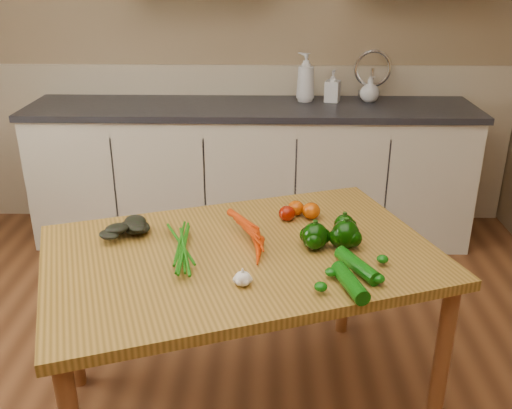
{
  "coord_description": "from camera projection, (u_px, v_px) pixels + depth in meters",
  "views": [
    {
      "loc": [
        0.31,
        -1.38,
        1.74
      ],
      "look_at": [
        0.26,
        0.73,
        0.84
      ],
      "focal_mm": 40.0,
      "sensor_mm": 36.0,
      "label": 1
    }
  ],
  "objects": [
    {
      "name": "zucchini_b",
      "position": [
        350.0,
        283.0,
        1.84
      ],
      "size": [
        0.11,
        0.21,
        0.05
      ],
      "primitive_type": "cylinder",
      "rotation": [
        1.57,
        0.0,
        0.28
      ],
      "color": "#084C08",
      "rests_on": "table"
    },
    {
      "name": "tomato_b",
      "position": [
        296.0,
        208.0,
        2.38
      ],
      "size": [
        0.07,
        0.07,
        0.06
      ],
      "primitive_type": "ellipsoid",
      "color": "#BC4504",
      "rests_on": "table"
    },
    {
      "name": "tomato_a",
      "position": [
        287.0,
        213.0,
        2.34
      ],
      "size": [
        0.07,
        0.07,
        0.06
      ],
      "primitive_type": "ellipsoid",
      "color": "#821002",
      "rests_on": "table"
    },
    {
      "name": "soap_bottle_c",
      "position": [
        370.0,
        89.0,
        3.67
      ],
      "size": [
        0.14,
        0.14,
        0.16
      ],
      "primitive_type": "imported",
      "rotation": [
        0.0,
        0.0,
        1.48
      ],
      "color": "silver",
      "rests_on": "counter_run"
    },
    {
      "name": "tomato_c",
      "position": [
        311.0,
        211.0,
        2.35
      ],
      "size": [
        0.07,
        0.07,
        0.07
      ],
      "primitive_type": "ellipsoid",
      "color": "#BC4504",
      "rests_on": "table"
    },
    {
      "name": "pepper_c",
      "position": [
        346.0,
        234.0,
        2.11
      ],
      "size": [
        0.11,
        0.11,
        0.11
      ],
      "primitive_type": "sphere",
      "color": "black",
      "rests_on": "table"
    },
    {
      "name": "room",
      "position": [
        161.0,
        148.0,
        1.63
      ],
      "size": [
        4.04,
        5.04,
        2.64
      ],
      "color": "brown",
      "rests_on": "ground"
    },
    {
      "name": "table",
      "position": [
        241.0,
        271.0,
        2.13
      ],
      "size": [
        1.63,
        1.32,
        0.76
      ],
      "rotation": [
        0.0,
        0.0,
        0.34
      ],
      "color": "#A77930",
      "rests_on": "ground"
    },
    {
      "name": "garlic_bulb",
      "position": [
        243.0,
        279.0,
        1.87
      ],
      "size": [
        0.06,
        0.06,
        0.05
      ],
      "primitive_type": "ellipsoid",
      "color": "white",
      "rests_on": "table"
    },
    {
      "name": "carrot_bunch",
      "position": [
        230.0,
        238.0,
        2.12
      ],
      "size": [
        0.31,
        0.28,
        0.07
      ],
      "primitive_type": null,
      "rotation": [
        0.0,
        0.0,
        0.34
      ],
      "color": "#CA3504",
      "rests_on": "table"
    },
    {
      "name": "pepper_b",
      "position": [
        344.0,
        225.0,
        2.22
      ],
      "size": [
        0.08,
        0.08,
        0.08
      ],
      "primitive_type": "sphere",
      "color": "black",
      "rests_on": "table"
    },
    {
      "name": "pepper_a",
      "position": [
        315.0,
        236.0,
        2.1
      ],
      "size": [
        0.1,
        0.1,
        0.1
      ],
      "primitive_type": "sphere",
      "color": "black",
      "rests_on": "table"
    },
    {
      "name": "zucchini_a",
      "position": [
        357.0,
        265.0,
        1.95
      ],
      "size": [
        0.14,
        0.21,
        0.05
      ],
      "primitive_type": "cylinder",
      "rotation": [
        1.57,
        0.0,
        0.46
      ],
      "color": "#084C08",
      "rests_on": "table"
    },
    {
      "name": "leafy_greens",
      "position": [
        123.0,
        225.0,
        2.19
      ],
      "size": [
        0.2,
        0.18,
        0.1
      ],
      "primitive_type": null,
      "color": "black",
      "rests_on": "table"
    },
    {
      "name": "soap_bottle_a",
      "position": [
        306.0,
        77.0,
        3.65
      ],
      "size": [
        0.16,
        0.16,
        0.31
      ],
      "primitive_type": "imported",
      "rotation": [
        0.0,
        0.0,
        4.16
      ],
      "color": "silver",
      "rests_on": "counter_run"
    },
    {
      "name": "counter_run",
      "position": [
        253.0,
        170.0,
        3.79
      ],
      "size": [
        2.84,
        0.64,
        1.14
      ],
      "color": "beige",
      "rests_on": "ground"
    },
    {
      "name": "soap_bottle_b",
      "position": [
        333.0,
        86.0,
        3.66
      ],
      "size": [
        0.11,
        0.12,
        0.2
      ],
      "primitive_type": "imported",
      "rotation": [
        0.0,
        0.0,
        2.83
      ],
      "color": "silver",
      "rests_on": "counter_run"
    }
  ]
}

